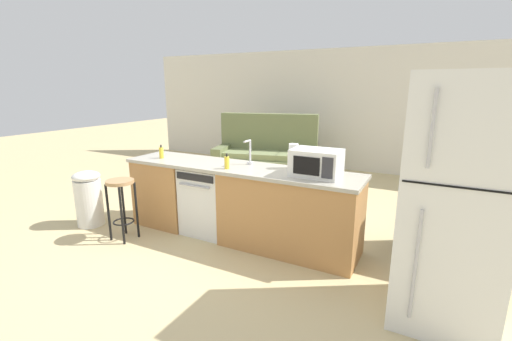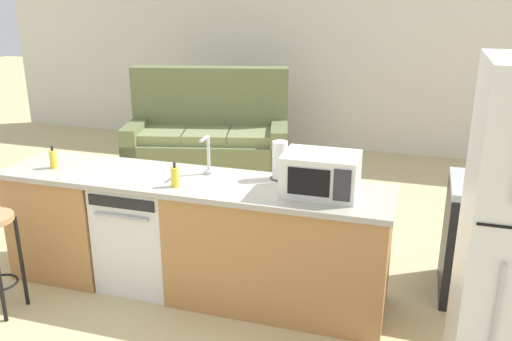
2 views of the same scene
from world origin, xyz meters
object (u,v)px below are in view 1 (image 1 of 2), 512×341
Objects in this scene: microwave at (316,163)px; bar_stool at (121,197)px; stove_range at (444,219)px; couch at (267,158)px; soap_bottle at (227,162)px; refrigerator at (454,205)px; paper_towel_roll at (293,156)px; trash_bin at (89,198)px; dish_soap_bottle at (161,153)px; dishwasher at (210,200)px; kettle at (471,175)px.

microwave reaches higher than bar_stool.
couch is at bearing 144.72° from stove_range.
microwave is 2.84× the size of soap_bottle.
stove_range is at bearing 19.94° from bar_stool.
refrigerator reaches higher than couch.
paper_towel_roll is 2.77m from trash_bin.
refrigerator is 10.86× the size of dish_soap_bottle.
dishwasher is 0.68m from soap_bottle.
microwave is (-1.24, 0.55, 0.08)m from refrigerator.
kettle is 4.47m from trash_bin.
soap_bottle is at bearing -72.14° from couch.
dishwasher is 1.65m from trash_bin.
dishwasher is at bearing 20.86° from trash_bin.
dish_soap_bottle is (-3.30, -0.62, 0.52)m from stove_range.
bar_stool is (-1.17, -0.52, -0.44)m from soap_bottle.
paper_towel_roll is 1.75m from dish_soap_bottle.
stove_range is 4.30m from trash_bin.
couch reaches higher than kettle.
refrigerator is 2.26m from soap_bottle.
microwave is at bearing -31.37° from paper_towel_roll.
trash_bin is (-0.84, -0.52, -0.59)m from dish_soap_bottle.
bar_stool and trash_bin have the same top height.
dishwasher is at bearing 40.64° from bar_stool.
dish_soap_bottle is at bearing -92.27° from couch.
soap_bottle is 0.08× the size of couch.
trash_bin is at bearing -167.63° from soap_bottle.
bar_stool is (-3.40, -1.23, 0.08)m from stove_range.
refrigerator is 2.58× the size of bar_stool.
paper_towel_roll reaches higher than soap_bottle.
kettle is 0.28× the size of trash_bin.
trash_bin is 0.34× the size of couch.
kettle is at bearing 13.19° from trash_bin.
bar_stool is at bearing -156.15° from soap_bottle.
refrigerator reaches higher than microwave.
dishwasher is at bearing -168.09° from stove_range.
bar_stool is at bearing -139.36° from dishwasher.
microwave is 1.47m from kettle.
kettle is 0.10× the size of couch.
refrigerator is at bearing -8.29° from dish_soap_bottle.
microwave is at bearing 11.41° from trash_bin.
stove_range is 1.21m from refrigerator.
dish_soap_bottle is 3.51m from kettle.
refrigerator reaches higher than paper_towel_roll.
kettle is 0.28× the size of bar_stool.
soap_bottle reaches higher than trash_bin.
dish_soap_bottle is 0.24× the size of trash_bin.
trash_bin is (-4.14, -1.14, -0.07)m from stove_range.
refrigerator is (-0.00, -1.10, 0.50)m from stove_range.
microwave is 2.07m from dish_soap_bottle.
microwave is at bearing 1.86° from dish_soap_bottle.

